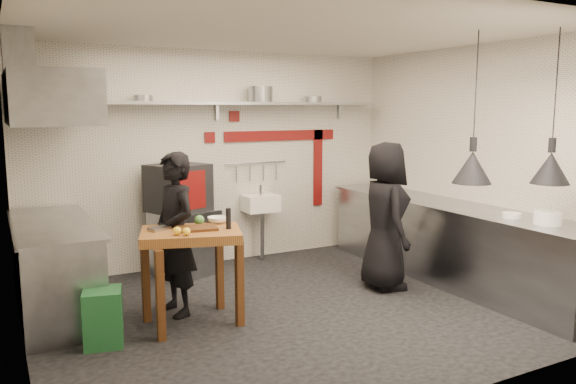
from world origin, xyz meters
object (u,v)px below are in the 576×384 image
oven_stand (185,242)px  combi_oven (178,188)px  green_bin (103,318)px  prep_table (192,277)px  chef_left (175,234)px  chef_right (385,216)px

oven_stand → combi_oven: size_ratio=1.26×
combi_oven → green_bin: combi_oven is taller
green_bin → prep_table: bearing=7.7°
chef_left → combi_oven: bearing=150.3°
chef_left → chef_right: bearing=71.5°
oven_stand → chef_left: chef_left is taller
oven_stand → prep_table: prep_table is taller
oven_stand → chef_right: size_ratio=0.48×
combi_oven → chef_left: (-0.44, -1.30, -0.27)m
combi_oven → prep_table: bearing=-125.4°
combi_oven → green_bin: bearing=-147.2°
combi_oven → chef_right: size_ratio=0.38×
green_bin → prep_table: 0.88m
combi_oven → oven_stand: bearing=-34.4°
oven_stand → chef_right: 2.49m
prep_table → chef_left: bearing=115.8°
green_bin → chef_right: 3.22m
combi_oven → prep_table: combi_oven is taller
oven_stand → prep_table: (-0.45, -1.63, 0.06)m
chef_left → chef_right: chef_right is taller
chef_left → green_bin: bearing=-71.1°
prep_table → chef_right: (2.31, 0.03, 0.38)m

